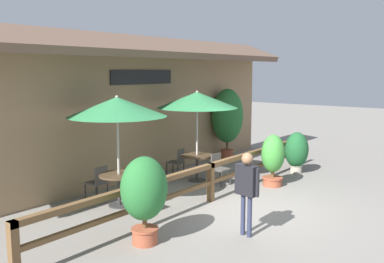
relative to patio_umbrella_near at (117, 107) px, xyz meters
The scene contains 16 objects.
ground_plane 3.84m from the patio_umbrella_near, 56.97° to the right, with size 60.00×60.00×0.00m, color gray.
building_facade 2.28m from the patio_umbrella_near, 43.53° to the left, with size 14.28×1.49×4.23m.
patio_railing 2.77m from the patio_umbrella_near, 42.03° to the right, with size 10.40×0.14×0.95m.
patio_umbrella_near is the anchor object (origin of this frame).
dining_table_near 1.74m from the patio_umbrella_near, ahead, with size 0.93×0.93×0.78m.
chair_near_streetside 2.00m from the patio_umbrella_near, 91.33° to the right, with size 0.47×0.47×0.87m.
chair_near_wallside 2.00m from the patio_umbrella_near, 93.51° to the left, with size 0.44×0.44×0.87m.
patio_umbrella_middle 2.99m from the patio_umbrella_near, ahead, with size 2.31×2.31×2.63m.
dining_table_middle 3.46m from the patio_umbrella_near, ahead, with size 0.93×0.93×0.78m.
chair_middle_streetside 3.67m from the patio_umbrella_near, 13.95° to the right, with size 0.47×0.47×0.87m.
chair_middle_wallside 3.58m from the patio_umbrella_near, 13.21° to the left, with size 0.50×0.50×0.87m.
potted_plant_entrance_palm 2.76m from the patio_umbrella_near, 121.03° to the right, with size 0.91×0.82×1.65m.
potted_plant_small_flowering 4.63m from the patio_umbrella_near, 27.63° to the right, with size 0.70×0.63×1.44m.
potted_plant_tall_tropical 6.21m from the patio_umbrella_near, 18.49° to the right, with size 0.79×0.72×1.29m.
potted_plant_broad_leaf 6.30m from the patio_umbrella_near, ahead, with size 1.22×1.10×2.55m.
pedestrian 3.59m from the patio_umbrella_near, 85.68° to the right, with size 0.27×0.57×1.64m.
Camera 1 is at (-8.31, -4.88, 3.19)m, focal length 40.00 mm.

